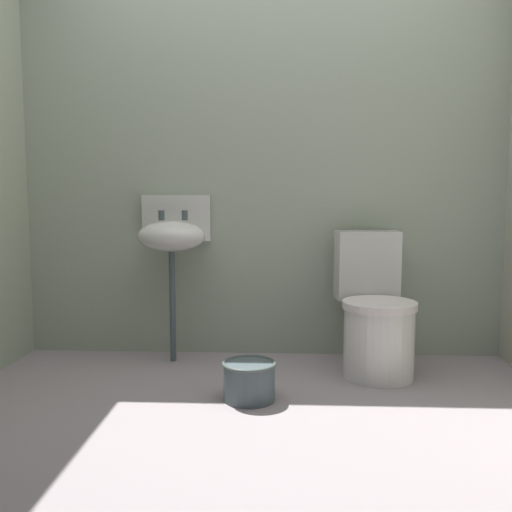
# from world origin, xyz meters

# --- Properties ---
(ground_plane) EXTENTS (3.33, 2.47, 0.08)m
(ground_plane) POSITION_xyz_m (0.00, 0.00, -0.04)
(ground_plane) COLOR gray
(wall_back) EXTENTS (3.33, 0.10, 2.48)m
(wall_back) POSITION_xyz_m (0.00, 1.09, 1.24)
(wall_back) COLOR #96A28E
(wall_back) RESTS_ON ground
(toilet_near_wall) EXTENTS (0.44, 0.62, 0.78)m
(toilet_near_wall) POSITION_xyz_m (0.64, 0.69, 0.32)
(toilet_near_wall) COLOR silver
(toilet_near_wall) RESTS_ON ground
(sink) EXTENTS (0.42, 0.35, 0.99)m
(sink) POSITION_xyz_m (-0.53, 0.87, 0.75)
(sink) COLOR #425054
(sink) RESTS_ON ground
(bucket) EXTENTS (0.27, 0.27, 0.19)m
(bucket) POSITION_xyz_m (-0.03, 0.22, 0.10)
(bucket) COLOR #425054
(bucket) RESTS_ON ground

